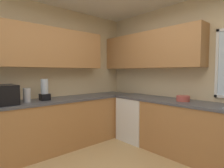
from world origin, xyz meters
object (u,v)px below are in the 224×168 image
(blender_appliance, at_px, (45,91))
(microwave, at_px, (2,95))
(dishwasher, at_px, (137,119))
(kettle, at_px, (27,95))
(bowl, at_px, (183,98))

(blender_appliance, bearing_deg, microwave, -90.00)
(dishwasher, height_order, blender_appliance, blender_appliance)
(dishwasher, bearing_deg, kettle, -108.53)
(dishwasher, distance_m, blender_appliance, 1.86)
(microwave, bearing_deg, bowl, 54.64)
(kettle, distance_m, bowl, 2.51)
(microwave, height_order, kettle, microwave)
(kettle, distance_m, blender_appliance, 0.30)
(microwave, bearing_deg, kettle, 86.60)
(blender_appliance, bearing_deg, kettle, -86.10)
(kettle, xyz_separation_m, blender_appliance, (-0.02, 0.29, 0.05))
(dishwasher, bearing_deg, blender_appliance, -112.22)
(dishwasher, height_order, bowl, bowl)
(kettle, bearing_deg, microwave, -93.40)
(dishwasher, relative_size, microwave, 1.77)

